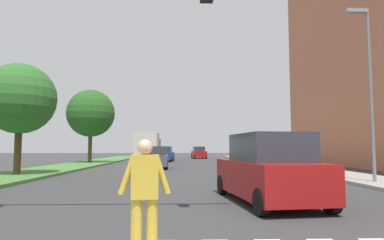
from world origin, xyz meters
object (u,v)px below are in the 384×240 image
(street_lamp_right, at_px, (368,77))
(pedestrian_performer, at_px, (145,193))
(tree_far, at_px, (20,99))
(sedan_midblock, at_px, (156,158))
(tree_distant, at_px, (91,113))
(sedan_far_horizon, at_px, (199,153))
(suv_crossing, at_px, (268,170))
(sedan_distant, at_px, (165,154))
(truck_box_delivery, at_px, (148,147))

(street_lamp_right, distance_m, pedestrian_performer, 13.06)
(tree_far, distance_m, street_lamp_right, 17.29)
(pedestrian_performer, height_order, sedan_midblock, pedestrian_performer)
(tree_distant, distance_m, sedan_far_horizon, 20.06)
(suv_crossing, bearing_deg, sedan_distant, 98.78)
(suv_crossing, bearing_deg, tree_far, 142.78)
(sedan_far_horizon, distance_m, truck_box_delivery, 13.59)
(sedan_far_horizon, bearing_deg, suv_crossing, -89.95)
(tree_distant, distance_m, sedan_distant, 9.89)
(sedan_distant, distance_m, sedan_far_horizon, 11.19)
(suv_crossing, height_order, truck_box_delivery, truck_box_delivery)
(sedan_midblock, bearing_deg, tree_distant, 134.02)
(tree_distant, bearing_deg, street_lamp_right, -47.73)
(suv_crossing, height_order, sedan_far_horizon, suv_crossing)
(truck_box_delivery, bearing_deg, pedestrian_performer, -84.29)
(sedan_distant, xyz_separation_m, sedan_far_horizon, (4.40, 10.29, 0.01))
(tree_far, relative_size, sedan_far_horizon, 1.34)
(tree_far, relative_size, pedestrian_performer, 3.53)
(tree_distant, relative_size, street_lamp_right, 0.94)
(tree_distant, xyz_separation_m, street_lamp_right, (16.90, -18.59, -0.28))
(pedestrian_performer, xyz_separation_m, sedan_midblock, (-1.46, 20.63, -0.16))
(sedan_far_horizon, bearing_deg, street_lamp_right, -80.84)
(sedan_far_horizon, bearing_deg, sedan_distant, -113.17)
(sedan_distant, relative_size, truck_box_delivery, 0.69)
(tree_distant, xyz_separation_m, truck_box_delivery, (5.18, 3.96, -3.25))
(tree_distant, relative_size, pedestrian_performer, 4.16)
(pedestrian_performer, distance_m, sedan_midblock, 20.68)
(street_lamp_right, relative_size, pedestrian_performer, 4.44)
(tree_far, distance_m, suv_crossing, 14.46)
(tree_far, xyz_separation_m, truck_box_delivery, (5.06, 18.40, -2.56))
(pedestrian_performer, xyz_separation_m, suv_crossing, (2.99, 4.79, -0.00))
(tree_distant, relative_size, sedan_distant, 1.65)
(truck_box_delivery, bearing_deg, tree_far, -105.37)
(sedan_midblock, bearing_deg, pedestrian_performer, -85.94)
(tree_distant, distance_m, sedan_midblock, 10.72)
(pedestrian_performer, bearing_deg, sedan_far_horizon, 86.14)
(tree_far, distance_m, truck_box_delivery, 19.25)
(sedan_far_horizon, bearing_deg, sedan_midblock, -100.80)
(sedan_midblock, bearing_deg, suv_crossing, -74.28)
(tree_distant, height_order, sedan_midblock, tree_distant)
(street_lamp_right, xyz_separation_m, sedan_far_horizon, (-5.59, 34.65, -3.80))
(tree_far, height_order, pedestrian_performer, tree_far)
(sedan_distant, bearing_deg, tree_far, -108.56)
(tree_far, height_order, sedan_distant, tree_far)
(street_lamp_right, xyz_separation_m, suv_crossing, (-5.56, -4.37, -3.66))
(pedestrian_performer, height_order, truck_box_delivery, truck_box_delivery)
(street_lamp_right, bearing_deg, tree_distant, 132.27)
(suv_crossing, xyz_separation_m, sedan_far_horizon, (-0.04, 39.02, -0.13))
(street_lamp_right, distance_m, sedan_distant, 26.60)
(tree_far, xyz_separation_m, tree_distant, (-0.12, 14.43, 0.69))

